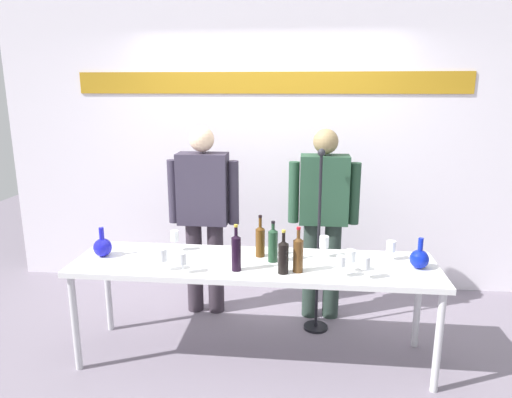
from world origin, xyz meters
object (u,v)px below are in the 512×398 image
Objects in this scene: wine_bottle_2 at (298,253)px; wine_glass_right_2 at (391,247)px; wine_glass_left_2 at (163,256)px; wine_glass_right_1 at (324,242)px; decanter_blue_right at (419,258)px; wine_glass_right_3 at (351,256)px; wine_glass_right_4 at (365,263)px; decanter_blue_left at (103,247)px; wine_bottle_1 at (260,240)px; wine_bottle_3 at (236,251)px; presenter_left at (204,209)px; display_table at (254,269)px; wine_glass_left_1 at (182,259)px; presenter_right at (323,213)px; wine_bottle_0 at (273,244)px; wine_glass_right_0 at (341,262)px; wine_glass_left_0 at (175,236)px; wine_bottle_4 at (283,256)px; microphone_stand at (317,272)px.

wine_bottle_2 is 0.72m from wine_glass_right_2.
wine_glass_left_2 reaches higher than wine_glass_right_2.
decanter_blue_right is at bearing -12.41° from wine_glass_right_1.
wine_glass_right_1 reaches higher than wine_glass_right_3.
wine_glass_right_3 and wine_glass_right_4 have the same top height.
wine_bottle_1 reaches higher than decanter_blue_left.
presenter_left is at bearing 115.27° from wine_bottle_3.
display_table is 11.95× the size of decanter_blue_right.
wine_glass_right_2 is (1.43, 0.39, 0.00)m from wine_glass_left_1.
wine_bottle_3 is (-0.10, -0.16, 0.19)m from display_table.
wine_bottle_1 is (-0.48, -0.58, -0.05)m from presenter_right.
wine_glass_left_1 is (-0.59, -0.28, -0.03)m from wine_bottle_0.
wine_bottle_2 is 2.20× the size of wine_glass_right_2.
wine_glass_right_0 is (1.19, 0.01, -0.00)m from wine_glass_left_2.
wine_glass_left_0 is (-0.93, 0.32, -0.02)m from wine_bottle_2.
wine_bottle_4 is at bearing -39.63° from display_table.
wine_bottle_3 is 2.12× the size of wine_glass_right_4.
wine_glass_left_0 reaches higher than wine_glass_right_4.
presenter_left reaches higher than decanter_blue_left.
wine_glass_left_0 is (-1.13, -0.53, -0.07)m from presenter_right.
wine_bottle_1 is at bearing 64.58° from wine_bottle_3.
microphone_stand is (1.59, 0.46, -0.32)m from decanter_blue_left.
wine_bottle_3 is at bearing -164.14° from wine_glass_right_2.
wine_glass_left_1 is at bearing -172.64° from wine_glass_right_3.
wine_glass_right_1 is (0.28, 0.33, -0.01)m from wine_bottle_4.
wine_glass_left_0 is (-0.66, 0.05, -0.01)m from wine_bottle_1.
wine_glass_right_4 is at bearing -3.65° from wine_bottle_3.
microphone_stand is at bearing 145.30° from decanter_blue_right.
presenter_right reaches higher than microphone_stand.
wine_bottle_1 is at bearing 136.38° from wine_bottle_2.
wine_bottle_3 is 0.85m from wine_glass_right_4.
microphone_stand reaches higher than decanter_blue_right.
wine_bottle_0 is at bearing 111.76° from wine_bottle_4.
wine_glass_left_0 is 1.12m from wine_glass_right_1.
wine_glass_right_1 is at bearing -28.81° from presenter_left.
wine_glass_right_1 is 0.30m from wine_glass_right_3.
wine_glass_left_2 is (-1.11, -0.92, -0.07)m from presenter_right.
wine_glass_left_2 is 1.07× the size of wine_glass_right_2.
wine_bottle_0 is at bearing -43.21° from wine_bottle_1.
wine_bottle_0 is at bearing 166.00° from wine_glass_right_3.
wine_bottle_3 is 2.12× the size of wine_glass_left_2.
wine_bottle_2 is 1.04× the size of wine_bottle_4.
wine_glass_right_2 reaches higher than wine_glass_left_1.
wine_glass_right_0 is (0.56, -0.33, -0.02)m from wine_bottle_1.
wine_glass_right_2 is at bearing 57.81° from wine_glass_right_4.
decanter_blue_right reaches higher than display_table.
wine_glass_right_0 is 0.10× the size of microphone_stand.
wine_bottle_3 reaches higher than wine_glass_left_1.
wine_glass_right_1 is (0.50, 0.15, 0.17)m from display_table.
decanter_blue_right is at bearing 0.00° from decanter_blue_left.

